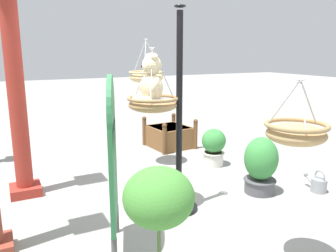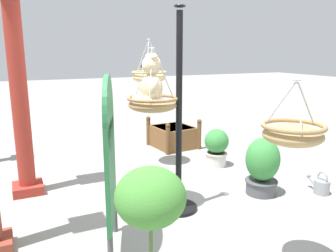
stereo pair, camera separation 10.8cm
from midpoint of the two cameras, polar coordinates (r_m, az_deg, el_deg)
name	(u,v)px [view 2 (the right image)]	position (r m, az deg, el deg)	size (l,w,h in m)	color
ground_plane	(177,204)	(4.21, 2.33, -13.03)	(40.00, 40.00, 0.00)	gray
display_pole_central	(179,153)	(3.83, 2.63, -4.52)	(0.44, 0.44, 2.28)	black
hanging_basket_with_teddy	(153,103)	(3.74, -1.76, 3.86)	(0.57, 0.57, 0.70)	#A37F51
teddy_bear	(150,82)	(3.70, -2.14, 7.39)	(0.37, 0.34, 0.54)	beige
hanging_basket_left_high	(293,133)	(2.78, 21.39, -1.15)	(0.49, 0.49, 0.51)	tan
hanging_basket_right_low	(149,76)	(5.24, -2.61, 8.38)	(0.54, 0.54, 0.66)	tan
greenhouse_pillar_right	(19,91)	(4.53, -23.26, 5.40)	(0.40, 0.40, 2.76)	#9E2D23
wooden_planter_box	(173,136)	(6.52, 1.36, -1.63)	(0.91, 0.85, 0.58)	brown
potted_plant_flowering_red	(151,233)	(2.27, -1.48, -17.60)	(0.45, 0.45, 1.12)	beige
potted_plant_small_succulent	(262,166)	(4.53, 16.31, -6.51)	(0.43, 0.43, 0.75)	#4C4C51
potted_plant_trailing_ivy	(216,147)	(5.49, 8.75, -3.50)	(0.39, 0.39, 0.61)	beige
display_sign_board	(110,151)	(3.02, -8.80, -4.12)	(0.67, 0.27, 1.63)	#286B3D
watering_can	(321,186)	(4.91, 25.04, -9.15)	(0.35, 0.20, 0.30)	gray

